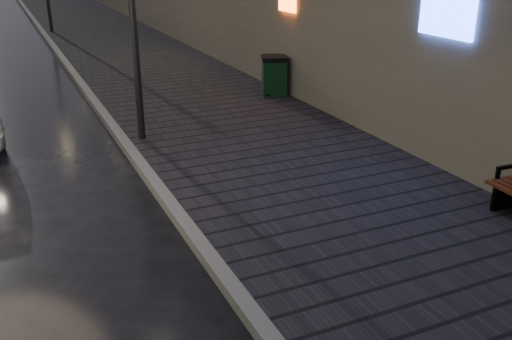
{
  "coord_description": "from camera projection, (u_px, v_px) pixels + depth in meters",
  "views": [
    {
      "loc": [
        -0.56,
        -4.74,
        3.78
      ],
      "look_at": [
        2.47,
        1.9,
        0.85
      ],
      "focal_mm": 40.0,
      "sensor_mm": 36.0,
      "label": 1
    }
  ],
  "objects": [
    {
      "name": "sidewalk",
      "position": [
        104.0,
        33.0,
        24.83
      ],
      "size": [
        4.6,
        58.0,
        0.15
      ],
      "primitive_type": "cube",
      "color": "black",
      "rests_on": "ground"
    },
    {
      "name": "curb",
      "position": [
        46.0,
        37.0,
        23.91
      ],
      "size": [
        0.2,
        58.0,
        0.15
      ],
      "primitive_type": "cube",
      "color": "slate",
      "rests_on": "ground"
    },
    {
      "name": "trash_bin",
      "position": [
        274.0,
        75.0,
        14.43
      ],
      "size": [
        0.83,
        0.83,
        0.98
      ],
      "rotation": [
        0.0,
        0.0,
        -0.37
      ],
      "color": "black",
      "rests_on": "sidewalk"
    }
  ]
}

